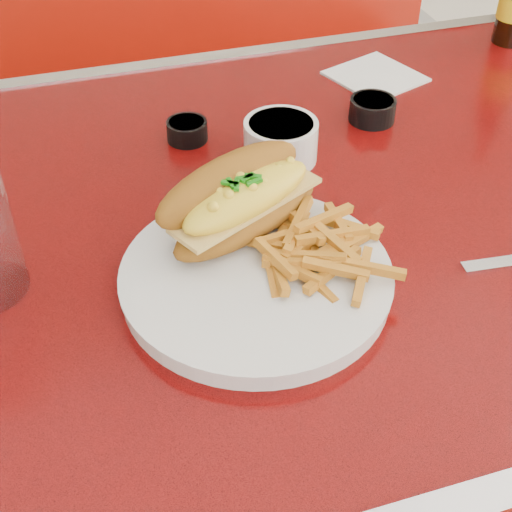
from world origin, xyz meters
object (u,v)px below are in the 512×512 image
object	(u,v)px
gravy_ramekin	(281,140)
fork	(265,223)
diner_table	(354,287)
booth_bench_far	(212,167)
sauce_cup_right	(372,109)
dinner_plate	(256,278)
mac_hoagie	(241,198)
sauce_cup_left	(187,130)

from	to	relation	value
gravy_ramekin	fork	bearing A→B (deg)	-114.88
diner_table	fork	world-z (taller)	fork
booth_bench_far	fork	distance (m)	1.01
sauce_cup_right	booth_bench_far	bearing A→B (deg)	96.23
dinner_plate	booth_bench_far	bearing A→B (deg)	79.33
mac_hoagie	dinner_plate	bearing A→B (deg)	-121.53
fork	sauce_cup_right	world-z (taller)	sauce_cup_right
diner_table	fork	distance (m)	0.24
sauce_cup_right	sauce_cup_left	bearing A→B (deg)	174.29
diner_table	booth_bench_far	bearing A→B (deg)	90.00
booth_bench_far	sauce_cup_right	size ratio (longest dim) A/B	14.81
booth_bench_far	sauce_cup_left	xyz separation A→B (m)	(-0.18, -0.64, 0.50)
diner_table	mac_hoagie	xyz separation A→B (m)	(-0.17, -0.05, 0.22)
booth_bench_far	fork	world-z (taller)	booth_bench_far
diner_table	sauce_cup_right	world-z (taller)	sauce_cup_right
mac_hoagie	fork	world-z (taller)	mac_hoagie
fork	booth_bench_far	bearing A→B (deg)	-21.21
fork	sauce_cup_left	bearing A→B (deg)	-2.92
gravy_ramekin	sauce_cup_left	world-z (taller)	gravy_ramekin
booth_bench_far	mac_hoagie	world-z (taller)	booth_bench_far
fork	sauce_cup_left	size ratio (longest dim) A/B	2.28
sauce_cup_left	sauce_cup_right	xyz separation A→B (m)	(0.25, -0.03, 0.00)
booth_bench_far	gravy_ramekin	size ratio (longest dim) A/B	12.52
booth_bench_far	dinner_plate	size ratio (longest dim) A/B	3.71
sauce_cup_left	fork	bearing A→B (deg)	-81.20
diner_table	sauce_cup_right	xyz separation A→B (m)	(0.07, 0.15, 0.18)
mac_hoagie	sauce_cup_left	xyz separation A→B (m)	(-0.01, 0.22, -0.04)
diner_table	dinner_plate	distance (m)	0.28
sauce_cup_left	gravy_ramekin	bearing A→B (deg)	-37.86
booth_bench_far	fork	xyz separation A→B (m)	(-0.14, -0.86, 0.50)
dinner_plate	fork	xyz separation A→B (m)	(0.03, 0.07, 0.01)
diner_table	gravy_ramekin	bearing A→B (deg)	129.69
dinner_plate	fork	size ratio (longest dim) A/B	2.53
fork	sauce_cup_right	size ratio (longest dim) A/B	1.58
dinner_plate	fork	world-z (taller)	same
mac_hoagie	sauce_cup_right	xyz separation A→B (m)	(0.24, 0.19, -0.04)
diner_table	mac_hoagie	size ratio (longest dim) A/B	5.72
fork	diner_table	bearing A→B (deg)	-81.97
booth_bench_far	dinner_plate	world-z (taller)	booth_bench_far
fork	sauce_cup_left	world-z (taller)	sauce_cup_left
gravy_ramekin	sauce_cup_right	bearing A→B (deg)	19.82
fork	gravy_ramekin	xyz separation A→B (m)	(0.07, 0.14, 0.01)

